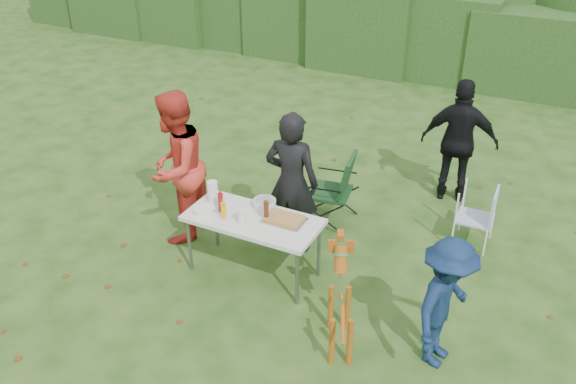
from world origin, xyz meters
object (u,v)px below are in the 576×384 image
at_px(person_black_puffy, 459,142).
at_px(dog, 341,309).
at_px(person_red_jacket, 176,168).
at_px(mustard_bottle, 224,211).
at_px(person_cook, 292,183).
at_px(beer_bottle, 266,211).
at_px(paper_towel_roll, 213,192).
at_px(ketchup_bottle, 221,202).
at_px(camping_chair, 329,188).
at_px(child, 445,304).
at_px(folding_table, 253,222).
at_px(lawn_chair, 475,216).

distance_m(person_black_puffy, dog, 3.42).
xyz_separation_m(person_red_jacket, mustard_bottle, (0.94, -0.44, -0.11)).
bearing_deg(mustard_bottle, person_cook, 63.09).
relative_size(person_cook, beer_bottle, 7.36).
xyz_separation_m(person_red_jacket, paper_towel_roll, (0.64, -0.18, -0.08)).
xyz_separation_m(person_red_jacket, ketchup_bottle, (0.82, -0.31, -0.10)).
bearing_deg(mustard_bottle, camping_chair, 69.25).
bearing_deg(camping_chair, child, 127.44).
relative_size(person_red_jacket, ketchup_bottle, 8.61).
xyz_separation_m(ketchup_bottle, beer_bottle, (0.55, 0.05, 0.01)).
distance_m(mustard_bottle, paper_towel_roll, 0.40).
height_order(folding_table, child, child).
bearing_deg(paper_towel_roll, ketchup_bottle, -34.75).
xyz_separation_m(child, mustard_bottle, (-2.51, 0.26, 0.16)).
height_order(folding_table, beer_bottle, beer_bottle).
relative_size(camping_chair, beer_bottle, 4.09).
relative_size(person_red_jacket, dog, 1.96).
bearing_deg(mustard_bottle, person_black_puffy, 56.69).
height_order(folding_table, person_red_jacket, person_red_jacket).
relative_size(dog, camping_chair, 0.98).
distance_m(ketchup_bottle, paper_towel_roll, 0.23).
relative_size(person_red_jacket, paper_towel_roll, 7.28).
distance_m(person_red_jacket, mustard_bottle, 1.04).
height_order(folding_table, mustard_bottle, mustard_bottle).
bearing_deg(folding_table, beer_bottle, 7.12).
xyz_separation_m(dog, paper_towel_roll, (-1.90, 0.76, 0.41)).
bearing_deg(folding_table, child, -10.34).
xyz_separation_m(person_black_puffy, mustard_bottle, (-1.90, -2.88, -0.02)).
bearing_deg(person_cook, ketchup_bottle, 46.35).
relative_size(person_black_puffy, ketchup_bottle, 7.82).
relative_size(person_cook, person_black_puffy, 1.03).
distance_m(person_cook, ketchup_bottle, 0.88).
bearing_deg(child, person_cook, 72.15).
xyz_separation_m(person_red_jacket, person_black_puffy, (2.83, 2.44, -0.09)).
relative_size(dog, paper_towel_roll, 3.71).
distance_m(folding_table, beer_bottle, 0.24).
bearing_deg(beer_bottle, person_black_puffy, 61.70).
relative_size(dog, ketchup_bottle, 4.39).
height_order(person_red_jacket, ketchup_bottle, person_red_jacket).
distance_m(child, dog, 0.97).
bearing_deg(camping_chair, dog, 106.91).
xyz_separation_m(child, dog, (-0.91, -0.24, -0.22)).
xyz_separation_m(person_red_jacket, camping_chair, (1.53, 1.12, -0.46)).
distance_m(child, paper_towel_roll, 2.86).
xyz_separation_m(person_black_puffy, ketchup_bottle, (-2.01, -2.76, -0.01)).
relative_size(person_black_puffy, paper_towel_roll, 6.62).
relative_size(person_black_puffy, child, 1.27).
xyz_separation_m(folding_table, lawn_chair, (2.10, 1.73, -0.30)).
distance_m(folding_table, person_red_jacket, 1.28).
bearing_deg(ketchup_bottle, dog, -20.07).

